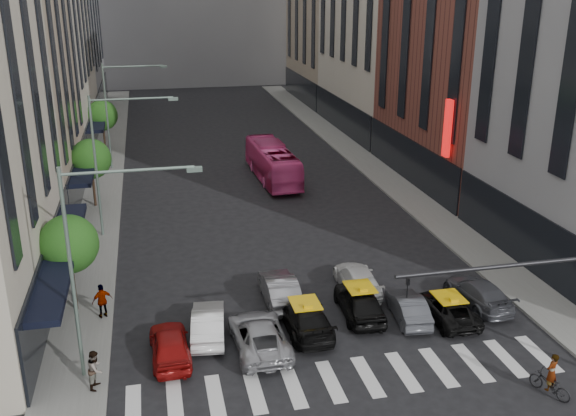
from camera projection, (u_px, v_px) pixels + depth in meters
ground at (366, 400)px, 25.37m from camera, size 160.00×160.00×0.00m
sidewalk_left at (103, 190)px, 50.59m from camera, size 3.00×96.00×0.15m
sidewalk_right at (378, 172)px, 55.28m from camera, size 3.00×96.00×0.15m
building_left_b at (1, 37)px, 43.62m from camera, size 8.00×16.00×24.00m
building_right_b at (468, 17)px, 49.31m from camera, size 8.00×18.00×26.00m
tree_near at (69, 244)px, 30.93m from camera, size 2.88×2.88×4.95m
tree_mid at (91, 159)px, 45.65m from camera, size 2.88×2.88×4.95m
tree_far at (102, 115)px, 60.36m from camera, size 2.88×2.88×4.95m
streetlamp_near at (94, 246)px, 25.02m from camera, size 5.38×0.25×9.00m
streetlamp_mid at (110, 147)px, 39.73m from camera, size 5.38×0.25×9.00m
streetlamp_far at (117, 102)px, 54.45m from camera, size 5.38×0.25×9.00m
traffic_signal at (570, 291)px, 24.52m from camera, size 10.10×0.20×6.00m
liberty_sign at (448, 128)px, 44.32m from camera, size 0.30×0.70×4.00m
car_red at (170, 344)px, 27.92m from camera, size 1.82×4.21×1.41m
car_white_front at (208, 323)px, 29.71m from camera, size 1.94×4.35×1.39m
car_silver at (259, 335)px, 28.70m from camera, size 2.40×5.03×1.38m
taxi_left at (305, 317)px, 30.20m from camera, size 2.08×4.92×1.42m
taxi_center at (359, 301)px, 31.53m from camera, size 2.06×4.60×1.53m
car_grey_mid at (408, 307)px, 31.22m from camera, size 1.75×4.01×1.28m
taxi_right at (448, 308)px, 31.24m from camera, size 2.02×4.26×1.18m
car_grey_curb at (478, 293)px, 32.63m from camera, size 2.20×4.72×1.33m
car_row2_left at (280, 289)px, 32.82m from camera, size 1.61×4.58×1.51m
car_row2_right at (357, 279)px, 34.08m from camera, size 2.24×4.81×1.36m
bus at (272, 162)px, 52.88m from camera, size 2.88×10.70×2.96m
motorcycle at (550, 384)px, 25.54m from camera, size 1.33×1.93×0.96m
rider at (554, 356)px, 25.11m from camera, size 0.70×0.59×1.62m
pedestrian_near at (96, 369)px, 25.67m from camera, size 0.82×0.94×1.66m
pedestrian_far at (102, 301)px, 31.06m from camera, size 1.11×0.79×1.74m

